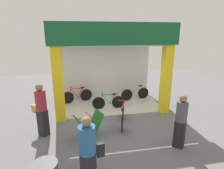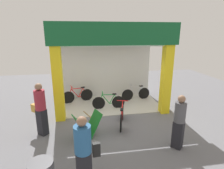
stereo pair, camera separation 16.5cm
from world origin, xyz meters
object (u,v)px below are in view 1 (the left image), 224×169
bicycle_inside_0 (109,102)px  bicycle_parked_0 (123,116)px  sandwich_board_sign (89,125)px  pedestrian_1 (88,152)px  pedestrian_0 (41,109)px  pedestrian_2 (181,121)px  bicycle_inside_2 (77,96)px  bicycle_inside_1 (135,93)px

bicycle_inside_0 → bicycle_parked_0: 1.59m
sandwich_board_sign → pedestrian_1: (-0.13, -2.03, 0.47)m
bicycle_parked_0 → pedestrian_0: pedestrian_0 is taller
pedestrian_2 → bicycle_parked_0: bearing=129.1°
bicycle_parked_0 → sandwich_board_sign: size_ratio=1.50×
bicycle_inside_0 → pedestrian_1: size_ratio=0.87×
pedestrian_2 → bicycle_inside_2: bearing=124.7°
bicycle_inside_0 → pedestrian_2: pedestrian_2 is taller
bicycle_inside_1 → sandwich_board_sign: (-2.52, -3.03, 0.06)m
bicycle_inside_1 → bicycle_parked_0: size_ratio=0.98×
pedestrian_0 → bicycle_inside_2: bearing=68.5°
bicycle_inside_0 → bicycle_parked_0: bicycle_parked_0 is taller
bicycle_inside_2 → pedestrian_2: size_ratio=0.90×
bicycle_parked_0 → pedestrian_0: bearing=-176.1°
pedestrian_0 → bicycle_inside_0: bearing=35.4°
bicycle_inside_2 → pedestrian_1: size_ratio=0.88×
sandwich_board_sign → pedestrian_1: 2.08m
pedestrian_0 → pedestrian_1: size_ratio=1.06×
bicycle_parked_0 → pedestrian_1: pedestrian_1 is taller
bicycle_inside_2 → bicycle_parked_0: bicycle_parked_0 is taller
bicycle_inside_0 → pedestrian_0: bearing=-144.6°
bicycle_parked_0 → pedestrian_1: bearing=-118.3°
bicycle_inside_1 → pedestrian_1: pedestrian_1 is taller
pedestrian_0 → pedestrian_2: bearing=-19.3°
bicycle_inside_2 → bicycle_inside_0: bearing=-37.7°
pedestrian_0 → bicycle_inside_1: bearing=33.6°
bicycle_parked_0 → pedestrian_2: pedestrian_2 is taller
pedestrian_2 → bicycle_inside_1: bearing=90.7°
bicycle_inside_2 → pedestrian_2: (2.94, -4.24, 0.50)m
bicycle_inside_1 → bicycle_inside_2: bicycle_inside_2 is taller
bicycle_inside_0 → pedestrian_1: pedestrian_1 is taller
bicycle_inside_1 → sandwich_board_sign: bearing=-129.7°
bicycle_inside_0 → bicycle_inside_2: bicycle_inside_2 is taller
bicycle_inside_2 → pedestrian_2: 5.18m
sandwich_board_sign → pedestrian_0: bearing=165.8°
bicycle_inside_2 → bicycle_parked_0: bearing=-58.3°
bicycle_inside_1 → pedestrian_2: size_ratio=0.91×
bicycle_inside_0 → sandwich_board_sign: bicycle_inside_0 is taller
bicycle_parked_0 → pedestrian_0: size_ratio=0.86×
bicycle_parked_0 → pedestrian_2: size_ratio=0.93×
bicycle_inside_1 → pedestrian_0: pedestrian_0 is taller
bicycle_inside_2 → pedestrian_2: bearing=-55.3°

